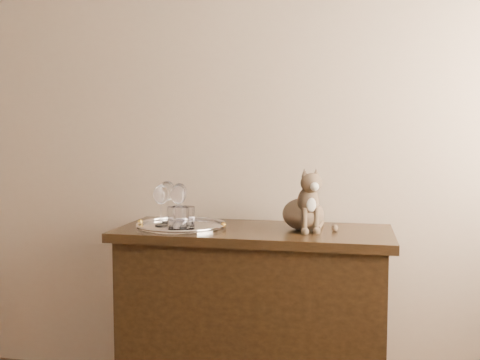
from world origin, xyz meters
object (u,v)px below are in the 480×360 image
object	(u,v)px
tumbler_a	(185,218)
wine_glass_b	(180,203)
sideboard	(253,323)
wine_glass_c	(161,205)
wine_glass_a	(167,202)
wine_glass_d	(178,205)
tumbler_b	(178,218)
cat	(303,198)
tray	(181,226)

from	to	relation	value
tumbler_a	wine_glass_b	bearing A→B (deg)	116.36
sideboard	wine_glass_c	world-z (taller)	wine_glass_c
wine_glass_a	sideboard	bearing A→B (deg)	-4.14
sideboard	wine_glass_c	size ratio (longest dim) A/B	6.56
tumbler_a	wine_glass_d	bearing A→B (deg)	128.31
tumbler_b	cat	world-z (taller)	cat
tray	cat	bearing A→B (deg)	5.46
wine_glass_b	tumbler_a	world-z (taller)	wine_glass_b
wine_glass_d	tumbler_b	distance (m)	0.10
tray	wine_glass_b	world-z (taller)	wine_glass_b
tray	wine_glass_c	distance (m)	0.13
tray	cat	world-z (taller)	cat
wine_glass_a	tumbler_a	bearing A→B (deg)	-47.06
tray	tumbler_b	size ratio (longest dim) A/B	4.08
wine_glass_c	tumbler_b	size ratio (longest dim) A/B	1.87
tray	wine_glass_d	bearing A→B (deg)	-122.47
tumbler_a	tumbler_b	distance (m)	0.03
wine_glass_c	wine_glass_a	bearing A→B (deg)	90.36
wine_glass_b	wine_glass_d	size ratio (longest dim) A/B	1.00
tray	wine_glass_c	bearing A→B (deg)	-165.30
wine_glass_b	wine_glass_c	bearing A→B (deg)	-124.58
sideboard	tumbler_b	bearing A→B (deg)	-157.56
tumbler_b	wine_glass_c	bearing A→B (deg)	144.15
wine_glass_a	wine_glass_c	xyz separation A→B (m)	(0.00, -0.08, -0.01)
sideboard	wine_glass_d	world-z (taller)	wine_glass_d
wine_glass_b	cat	distance (m)	0.57
wine_glass_a	wine_glass_d	bearing A→B (deg)	-43.46
wine_glass_a	wine_glass_b	bearing A→B (deg)	2.63
wine_glass_c	wine_glass_d	xyz separation A→B (m)	(0.08, 0.01, 0.00)
wine_glass_c	tumbler_b	distance (m)	0.13
tumbler_b	cat	xyz separation A→B (m)	(0.52, 0.15, 0.08)
sideboard	tumbler_a	bearing A→B (deg)	-158.74
tumbler_b	wine_glass_b	bearing A→B (deg)	105.48
wine_glass_d	tumbler_b	world-z (taller)	wine_glass_d
tray	wine_glass_b	bearing A→B (deg)	113.81
wine_glass_c	tumbler_b	bearing A→B (deg)	-35.85
tumbler_b	tumbler_a	bearing A→B (deg)	33.84
wine_glass_d	wine_glass_b	bearing A→B (deg)	103.71
tumbler_a	cat	bearing A→B (deg)	14.77
wine_glass_d	sideboard	bearing A→B (deg)	7.54
sideboard	wine_glass_c	bearing A→B (deg)	-172.68
wine_glass_d	tumbler_a	size ratio (longest dim) A/B	1.93
wine_glass_d	cat	world-z (taller)	cat
tray	wine_glass_c	xyz separation A→B (m)	(-0.09, -0.02, 0.10)
tumbler_b	wine_glass_d	bearing A→B (deg)	107.09
tray	tumbler_b	xyz separation A→B (m)	(0.02, -0.10, 0.05)
wine_glass_a	tumbler_a	distance (m)	0.20
wine_glass_c	tumbler_a	size ratio (longest dim) A/B	1.90
wine_glass_c	tray	bearing A→B (deg)	14.70
wine_glass_b	cat	bearing A→B (deg)	-1.10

